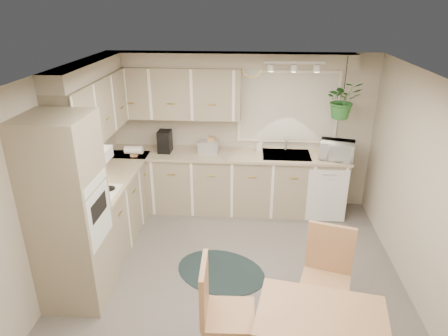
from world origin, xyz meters
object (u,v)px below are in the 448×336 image
(chair_left, at_px, (229,313))
(chair_back, at_px, (325,282))
(microwave, at_px, (337,148))
(braided_rug, at_px, (221,271))

(chair_left, xyz_separation_m, chair_back, (0.92, 0.47, 0.01))
(chair_back, relative_size, microwave, 2.17)
(braided_rug, height_order, microwave, microwave)
(chair_back, bearing_deg, braided_rug, -19.15)
(microwave, bearing_deg, chair_back, -87.86)
(chair_left, height_order, braided_rug, chair_left)
(chair_back, bearing_deg, microwave, -85.81)
(chair_back, distance_m, braided_rug, 1.43)
(chair_left, xyz_separation_m, microwave, (1.39, 2.77, 0.59))
(braided_rug, bearing_deg, chair_back, -35.10)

